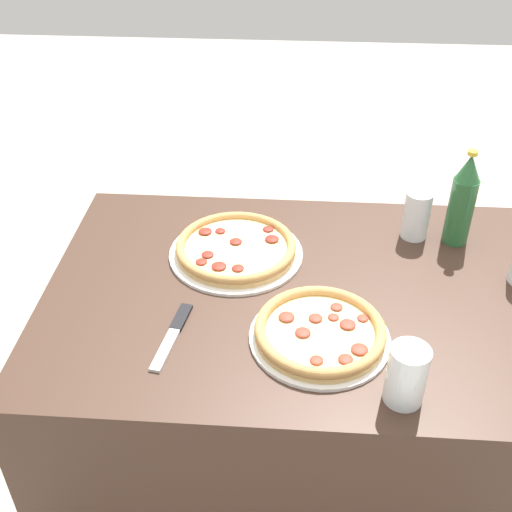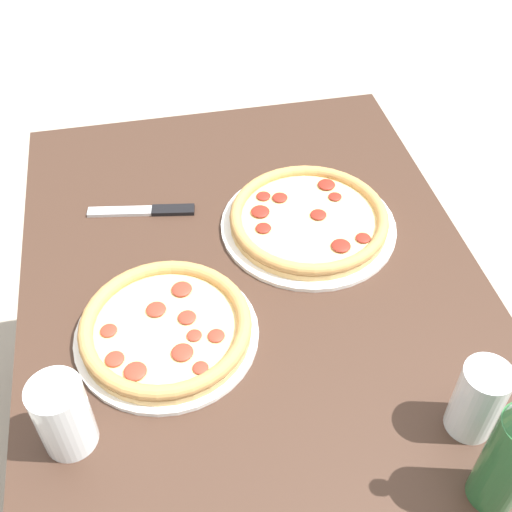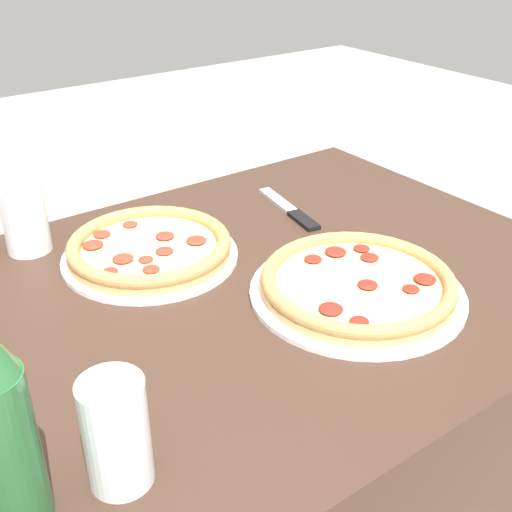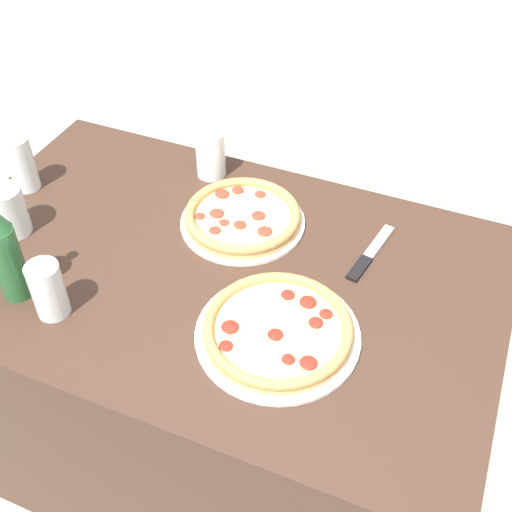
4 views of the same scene
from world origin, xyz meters
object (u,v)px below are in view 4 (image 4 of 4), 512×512
object	(u,v)px
pizza_margherita	(244,217)
pizza_salami	(278,330)
glass_iced_tea	(22,165)
glass_cola	(49,292)
glass_mango_juice	(211,156)
glass_orange_juice	(9,213)
beer_bottle	(4,251)
knife	(369,255)

from	to	relation	value
pizza_margherita	pizza_salami	size ratio (longest dim) A/B	0.90
glass_iced_tea	glass_cola	bearing A→B (deg)	134.01
pizza_salami	glass_mango_juice	bearing A→B (deg)	-50.89
glass_cola	glass_mango_juice	world-z (taller)	glass_cola
glass_cola	glass_orange_juice	world-z (taller)	glass_cola
glass_iced_tea	pizza_salami	bearing A→B (deg)	164.72
beer_bottle	glass_mango_juice	bearing A→B (deg)	-109.59
pizza_margherita	glass_cola	bearing A→B (deg)	58.54
beer_bottle	knife	bearing A→B (deg)	-148.74
pizza_margherita	pizza_salami	world-z (taller)	pizza_margherita
glass_mango_juice	knife	bearing A→B (deg)	162.72
pizza_margherita	glass_cola	distance (m)	0.45
glass_cola	glass_mango_juice	xyz separation A→B (m)	(-0.09, -0.53, -0.00)
pizza_margherita	glass_cola	size ratio (longest dim) A/B	2.33
pizza_salami	glass_cola	xyz separation A→B (m)	(0.43, 0.11, 0.04)
glass_mango_juice	knife	xyz separation A→B (m)	(-0.44, 0.14, -0.05)
knife	pizza_margherita	bearing A→B (deg)	1.27
pizza_margherita	glass_mango_juice	bearing A→B (deg)	-43.83
pizza_margherita	beer_bottle	distance (m)	0.51
glass_cola	glass_mango_juice	bearing A→B (deg)	-99.31
beer_bottle	knife	xyz separation A→B (m)	(-0.62, -0.38, -0.11)
pizza_margherita	pizza_salami	distance (m)	0.34
glass_mango_juice	glass_orange_juice	xyz separation A→B (m)	(0.31, 0.36, -0.00)
pizza_margherita	knife	xyz separation A→B (m)	(-0.29, -0.01, -0.02)
pizza_salami	knife	distance (m)	0.30
glass_cola	beer_bottle	xyz separation A→B (m)	(0.10, -0.01, 0.06)
pizza_salami	knife	world-z (taller)	pizza_salami
glass_mango_juice	knife	distance (m)	0.46
glass_mango_juice	beer_bottle	bearing A→B (deg)	70.41
glass_iced_tea	beer_bottle	bearing A→B (deg)	124.41
glass_iced_tea	beer_bottle	distance (m)	0.36
glass_mango_juice	glass_cola	bearing A→B (deg)	80.69
pizza_margherita	beer_bottle	size ratio (longest dim) A/B	1.17
glass_orange_juice	knife	size ratio (longest dim) A/B	0.58
pizza_margherita	glass_cola	xyz separation A→B (m)	(0.24, 0.39, 0.04)
pizza_salami	glass_iced_tea	world-z (taller)	glass_iced_tea
glass_orange_juice	knife	xyz separation A→B (m)	(-0.75, -0.23, -0.05)
pizza_margherita	pizza_salami	xyz separation A→B (m)	(-0.19, 0.28, -0.00)
glass_cola	glass_mango_juice	size ratio (longest dim) A/B	1.02
glass_cola	glass_orange_juice	xyz separation A→B (m)	(0.23, -0.17, -0.00)
pizza_salami	glass_orange_juice	distance (m)	0.66
glass_iced_tea	glass_mango_juice	xyz separation A→B (m)	(-0.39, -0.22, -0.01)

